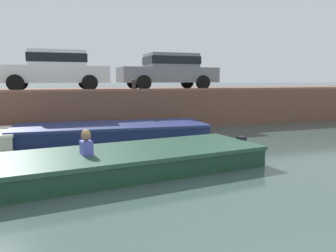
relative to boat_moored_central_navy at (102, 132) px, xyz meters
name	(u,v)px	position (x,y,z in m)	size (l,w,h in m)	color
ground_plane	(152,169)	(0.51, -3.69, -0.24)	(400.00, 400.00, 0.00)	#384C47
far_quay_wall	(99,106)	(0.51, 4.66, 0.48)	(60.00, 6.00, 1.45)	brown
far_wall_coping	(109,90)	(0.51, 1.78, 1.25)	(60.00, 0.24, 0.08)	brown
boat_moored_central_navy	(102,132)	(0.00, 0.00, 0.00)	(7.08, 2.48, 0.49)	navy
motorboat_passing	(116,162)	(-0.26, -3.77, -0.02)	(6.90, 2.63, 0.93)	#193828
car_left_inner_white	(55,69)	(-1.30, 3.60, 2.06)	(4.18, 2.00, 1.54)	white
car_centre_grey	(169,70)	(3.44, 3.60, 2.06)	(4.25, 1.96, 1.54)	slate
mooring_bollard_mid	(134,84)	(1.47, 1.91, 1.45)	(0.15, 0.15, 0.44)	#2D2B28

